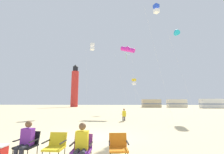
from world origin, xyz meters
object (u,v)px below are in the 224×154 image
camp_chair_orange (118,146)px  kite_tube_cyan (177,33)px  kite_box_gold (134,82)px  rv_van_white (211,104)px  camp_chair_yellow (56,145)px  kite_flyer_standing (124,114)px  kite_box_blue (156,9)px  kite_tube_magenta (128,49)px  lighthouse_distant (75,87)px  rv_van_cream (177,103)px  rv_van_tan (151,103)px  spectator_black_chair (26,140)px  camp_chair_purple (82,147)px  kite_diamond_lime (126,56)px  spectator_purple_chair (81,144)px  camp_chair_black (28,143)px  kite_box_white (92,47)px

camp_chair_orange → kite_tube_cyan: 22.64m
kite_box_gold → rv_van_white: kite_box_gold is taller
camp_chair_yellow → camp_chair_orange: size_ratio=1.00×
kite_flyer_standing → kite_box_blue: kite_box_blue is taller
kite_tube_magenta → lighthouse_distant: lighthouse_distant is taller
rv_van_cream → rv_van_tan: bearing=178.3°
spectator_black_chair → camp_chair_purple: spectator_black_chair is taller
rv_van_white → rv_van_tan: bearing=159.7°
camp_chair_yellow → kite_box_gold: size_ratio=0.13×
kite_diamond_lime → kite_box_gold: 5.53m
kite_tube_magenta → rv_van_cream: 37.23m
kite_flyer_standing → rv_van_tan: rv_van_tan is taller
spectator_purple_chair → kite_tube_cyan: 23.23m
camp_chair_black → kite_tube_magenta: bearing=83.2°
rv_van_tan → rv_van_cream: (8.72, 0.47, 0.00)m
rv_van_cream → kite_flyer_standing: bearing=-117.9°
camp_chair_black → rv_van_tan: (11.74, 51.20, 0.89)m
kite_diamond_lime → rv_van_cream: size_ratio=1.76×
lighthouse_distant → rv_van_white: (45.89, -9.23, -6.45)m
kite_diamond_lime → lighthouse_distant: size_ratio=0.69×
kite_box_white → kite_box_blue: bearing=-29.1°
camp_chair_yellow → spectator_black_chair: bearing=-179.3°
camp_chair_black → rv_van_cream: 55.58m
lighthouse_distant → rv_van_tan: 29.76m
rv_van_white → lighthouse_distant: bearing=166.0°
kite_flyer_standing → lighthouse_distant: lighthouse_distant is taller
spectator_purple_chair → kite_box_white: bearing=98.5°
camp_chair_yellow → kite_tube_cyan: bearing=60.9°
camp_chair_black → spectator_purple_chair: spectator_purple_chair is taller
rv_van_white → kite_box_blue: bearing=-127.2°
camp_chair_black → kite_box_blue: 20.71m
camp_chair_black → camp_chair_purple: size_ratio=1.00×
camp_chair_black → camp_chair_purple: bearing=-6.2°
camp_chair_orange → kite_box_gold: kite_box_gold is taller
kite_box_white → rv_van_cream: (22.93, 32.09, -9.47)m
camp_chair_yellow → kite_box_blue: kite_box_blue is taller
lighthouse_distant → spectator_purple_chair: bearing=-71.2°
kite_box_blue → camp_chair_orange: bearing=-106.8°
rv_van_tan → kite_box_blue: bearing=-101.5°
kite_box_white → camp_chair_orange: bearing=-75.1°
camp_chair_yellow → rv_van_tan: size_ratio=0.12×
camp_chair_black → kite_tube_cyan: 23.70m
kite_box_blue → kite_tube_magenta: size_ratio=1.30×
camp_chair_purple → rv_van_white: rv_van_white is taller
camp_chair_yellow → kite_box_blue: size_ratio=0.06×
camp_chair_purple → spectator_purple_chair: 0.18m
camp_chair_black → kite_box_blue: bearing=66.5°
kite_tube_magenta → rv_van_white: 37.42m
spectator_black_chair → camp_chair_black: bearing=90.0°
kite_flyer_standing → rv_van_cream: bearing=-118.8°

